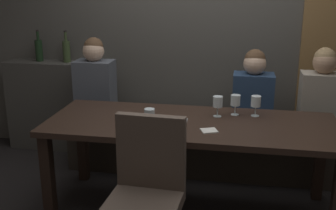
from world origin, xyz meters
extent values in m
plane|color=black|center=(0.00, 0.00, 0.00)|extent=(9.00, 9.00, 0.00)
cube|color=#4C4944|center=(0.00, 1.22, 1.50)|extent=(6.00, 0.12, 3.00)
cube|color=#413E3A|center=(-1.55, 1.04, 0.47)|extent=(1.10, 0.28, 0.95)
cube|color=black|center=(-1.03, -0.35, 0.35)|extent=(0.08, 0.08, 0.69)
cube|color=black|center=(-1.03, 0.35, 0.35)|extent=(0.08, 0.08, 0.69)
cube|color=black|center=(1.03, 0.35, 0.35)|extent=(0.08, 0.08, 0.69)
cube|color=#302119|center=(0.00, 0.00, 0.72)|extent=(2.20, 0.84, 0.04)
cube|color=#312A23|center=(0.00, 0.70, 0.17)|extent=(2.50, 0.40, 0.35)
cube|color=#473D33|center=(0.00, 0.70, 0.40)|extent=(2.50, 0.44, 0.10)
cube|color=brown|center=(-0.19, -0.80, 0.46)|extent=(0.46, 0.46, 0.08)
cube|color=brown|center=(-0.18, -0.61, 0.74)|extent=(0.44, 0.08, 0.48)
cube|color=#4C515B|center=(-1.01, 0.70, 0.75)|extent=(0.36, 0.24, 0.59)
sphere|color=#DBB293|center=(-1.01, 0.70, 1.14)|extent=(0.20, 0.20, 0.20)
sphere|color=brown|center=(-1.01, 0.71, 1.17)|extent=(0.18, 0.18, 0.18)
cube|color=navy|center=(0.47, 0.72, 0.71)|extent=(0.36, 0.24, 0.52)
sphere|color=#DBB293|center=(0.47, 0.72, 1.06)|extent=(0.20, 0.20, 0.20)
sphere|color=brown|center=(0.47, 0.73, 1.10)|extent=(0.18, 0.18, 0.18)
cube|color=#9E9384|center=(1.05, 0.69, 0.73)|extent=(0.36, 0.24, 0.56)
sphere|color=tan|center=(1.05, 0.69, 1.10)|extent=(0.20, 0.20, 0.20)
sphere|color=#9E7F56|center=(1.05, 0.70, 1.14)|extent=(0.18, 0.18, 0.18)
cylinder|color=black|center=(-1.74, 1.06, 1.06)|extent=(0.08, 0.08, 0.22)
cylinder|color=black|center=(-1.74, 1.06, 1.21)|extent=(0.03, 0.03, 0.09)
cylinder|color=black|center=(-1.74, 1.06, 1.27)|extent=(0.03, 0.03, 0.02)
cylinder|color=#384728|center=(-1.44, 1.06, 1.06)|extent=(0.08, 0.08, 0.22)
cylinder|color=#384728|center=(-1.44, 1.06, 1.21)|extent=(0.03, 0.03, 0.09)
cylinder|color=black|center=(-1.44, 1.06, 1.27)|extent=(0.03, 0.03, 0.02)
cylinder|color=silver|center=(0.48, 0.23, 0.74)|extent=(0.06, 0.06, 0.00)
cylinder|color=silver|center=(0.48, 0.23, 0.78)|extent=(0.01, 0.01, 0.07)
cylinder|color=silver|center=(0.48, 0.23, 0.86)|extent=(0.08, 0.08, 0.08)
cylinder|color=silver|center=(0.19, 0.16, 0.74)|extent=(0.06, 0.06, 0.00)
cylinder|color=silver|center=(0.19, 0.16, 0.78)|extent=(0.01, 0.01, 0.07)
cylinder|color=silver|center=(0.19, 0.16, 0.86)|extent=(0.08, 0.08, 0.08)
cylinder|color=silver|center=(0.32, 0.23, 0.74)|extent=(0.06, 0.06, 0.00)
cylinder|color=silver|center=(0.32, 0.23, 0.78)|extent=(0.01, 0.01, 0.07)
cylinder|color=silver|center=(0.32, 0.23, 0.86)|extent=(0.08, 0.08, 0.08)
cylinder|color=gold|center=(0.32, 0.23, 0.85)|extent=(0.07, 0.07, 0.05)
cylinder|color=silver|center=(-0.27, -0.25, 0.74)|extent=(0.06, 0.06, 0.00)
cylinder|color=silver|center=(-0.27, -0.25, 0.78)|extent=(0.01, 0.01, 0.07)
cylinder|color=silver|center=(-0.27, -0.25, 0.86)|extent=(0.08, 0.08, 0.08)
cylinder|color=white|center=(-0.45, -0.20, 0.74)|extent=(0.12, 0.12, 0.01)
cylinder|color=white|center=(-0.45, -0.20, 0.78)|extent=(0.06, 0.06, 0.06)
cylinder|color=brown|center=(-0.45, -0.20, 0.80)|extent=(0.05, 0.05, 0.01)
cube|color=white|center=(-0.18, -0.04, 0.74)|extent=(0.19, 0.19, 0.01)
cube|color=#381E14|center=(-0.17, -0.04, 0.77)|extent=(0.08, 0.06, 0.04)
cube|color=silver|center=(-0.04, -0.03, 0.74)|extent=(0.03, 0.17, 0.01)
cube|color=silver|center=(0.15, -0.18, 0.74)|extent=(0.14, 0.13, 0.01)
camera|label=1|loc=(0.35, -2.96, 1.77)|focal=44.38mm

